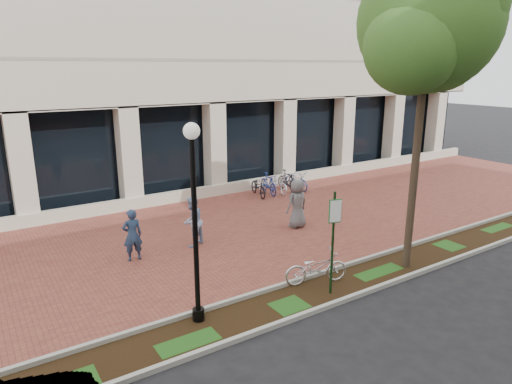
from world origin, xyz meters
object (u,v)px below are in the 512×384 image
parking_sign (333,231)px  bike_rack_cluster (278,183)px  pedestrian_left (132,235)px  pedestrian_right (297,204)px  pedestrian_mid (192,221)px  bollard (285,180)px  street_tree (428,32)px  lamppost (195,215)px  locked_bicycle (316,268)px

parking_sign → bike_rack_cluster: (4.65, 8.84, -1.27)m
pedestrian_left → bike_rack_cluster: size_ratio=0.55×
pedestrian_right → pedestrian_mid: bearing=-11.3°
parking_sign → pedestrian_left: 6.16m
parking_sign → pedestrian_right: 5.22m
pedestrian_mid → bollard: 7.95m
street_tree → lamppost: bearing=174.6°
pedestrian_left → pedestrian_right: pedestrian_right is taller
pedestrian_mid → parking_sign: bearing=76.8°
parking_sign → lamppost: bearing=-174.2°
lamppost → pedestrian_left: size_ratio=2.83×
parking_sign → bollard: bearing=77.5°
bollard → pedestrian_left: bearing=-154.6°
pedestrian_right → bike_rack_cluster: pedestrian_right is taller
locked_bicycle → bollard: locked_bicycle is taller
lamppost → pedestrian_left: lamppost is taller
lamppost → locked_bicycle: 4.12m
parking_sign → street_tree: (3.08, 0.08, 4.88)m
bike_rack_cluster → locked_bicycle: bearing=-113.1°
parking_sign → locked_bicycle: (0.05, 0.67, -1.27)m
lamppost → street_tree: 7.71m
lamppost → bike_rack_cluster: bearing=45.0°
parking_sign → pedestrian_left: bearing=143.7°
parking_sign → pedestrian_left: size_ratio=1.70×
pedestrian_right → lamppost: bearing=28.0°
locked_bicycle → pedestrian_right: size_ratio=0.98×
pedestrian_mid → bollard: (6.79, 4.10, -0.39)m
pedestrian_left → street_tree: bearing=148.0°
street_tree → bike_rack_cluster: (1.57, 8.76, -6.15)m
bike_rack_cluster → bollard: bearing=30.1°
lamppost → pedestrian_right: bearing=33.1°
locked_bicycle → pedestrian_mid: size_ratio=1.05×
street_tree → pedestrian_right: bearing=98.3°
street_tree → parking_sign: bearing=-178.4°
parking_sign → pedestrian_left: (-3.61, 4.90, -0.92)m
pedestrian_left → lamppost: bearing=95.6°
pedestrian_left → bike_rack_cluster: (8.26, 3.94, -0.35)m
pedestrian_mid → lamppost: bearing=35.3°
parking_sign → pedestrian_mid: size_ratio=1.64×
street_tree → pedestrian_mid: 8.89m
street_tree → bollard: 11.12m
pedestrian_left → bollard: (8.83, 4.19, -0.36)m
bollard → bike_rack_cluster: size_ratio=0.30×
street_tree → bollard: bearing=76.6°
pedestrian_right → bollard: size_ratio=2.02×
locked_bicycle → pedestrian_left: 5.61m
parking_sign → pedestrian_left: parking_sign is taller
street_tree → pedestrian_left: (-6.69, 4.82, -5.80)m
lamppost → bollard: (8.69, 8.39, -2.15)m
bike_rack_cluster → pedestrian_mid: bearing=-142.0°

